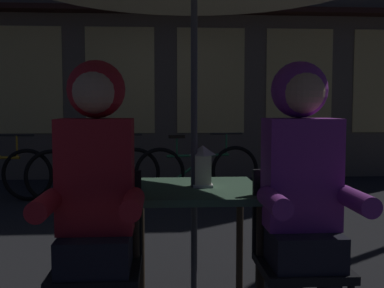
{
  "coord_description": "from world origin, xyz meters",
  "views": [
    {
      "loc": [
        -0.18,
        -2.56,
        1.19
      ],
      "look_at": [
        0.0,
        0.18,
        0.96
      ],
      "focal_mm": 43.82,
      "sensor_mm": 36.0,
      "label": 1
    }
  ],
  "objects_px": {
    "person_left_hooded": "(95,181)",
    "bicycle_third": "(198,170)",
    "person_right_hooded": "(302,179)",
    "cafe_table": "(194,205)",
    "lantern": "(203,165)",
    "bicycle_second": "(94,173)",
    "chair_left": "(98,254)",
    "chair_right": "(298,250)"
  },
  "relations": [
    {
      "from": "person_left_hooded",
      "to": "bicycle_third",
      "type": "distance_m",
      "value": 4.04
    },
    {
      "from": "person_left_hooded",
      "to": "person_right_hooded",
      "type": "bearing_deg",
      "value": 0.0
    },
    {
      "from": "cafe_table",
      "to": "bicycle_third",
      "type": "distance_m",
      "value": 3.53
    },
    {
      "from": "lantern",
      "to": "bicycle_second",
      "type": "bearing_deg",
      "value": 108.05
    },
    {
      "from": "cafe_table",
      "to": "bicycle_second",
      "type": "xyz_separation_m",
      "value": [
        -1.03,
        3.33,
        -0.29
      ]
    },
    {
      "from": "chair_left",
      "to": "bicycle_third",
      "type": "distance_m",
      "value": 3.96
    },
    {
      "from": "lantern",
      "to": "chair_right",
      "type": "xyz_separation_m",
      "value": [
        0.43,
        -0.38,
        -0.37
      ]
    },
    {
      "from": "bicycle_second",
      "to": "person_left_hooded",
      "type": "bearing_deg",
      "value": -81.61
    },
    {
      "from": "person_left_hooded",
      "to": "bicycle_second",
      "type": "xyz_separation_m",
      "value": [
        -0.55,
        3.76,
        -0.5
      ]
    },
    {
      "from": "lantern",
      "to": "person_right_hooded",
      "type": "xyz_separation_m",
      "value": [
        0.43,
        -0.44,
        -0.01
      ]
    },
    {
      "from": "lantern",
      "to": "chair_left",
      "type": "distance_m",
      "value": 0.75
    },
    {
      "from": "cafe_table",
      "to": "lantern",
      "type": "bearing_deg",
      "value": 14.48
    },
    {
      "from": "chair_left",
      "to": "chair_right",
      "type": "distance_m",
      "value": 0.96
    },
    {
      "from": "person_left_hooded",
      "to": "person_right_hooded",
      "type": "distance_m",
      "value": 0.96
    },
    {
      "from": "person_left_hooded",
      "to": "bicycle_third",
      "type": "relative_size",
      "value": 0.84
    },
    {
      "from": "chair_right",
      "to": "bicycle_second",
      "type": "bearing_deg",
      "value": 112.24
    },
    {
      "from": "lantern",
      "to": "person_left_hooded",
      "type": "relative_size",
      "value": 0.17
    },
    {
      "from": "chair_right",
      "to": "person_right_hooded",
      "type": "xyz_separation_m",
      "value": [
        0.0,
        -0.06,
        0.36
      ]
    },
    {
      "from": "person_right_hooded",
      "to": "bicycle_third",
      "type": "distance_m",
      "value": 3.97
    },
    {
      "from": "lantern",
      "to": "chair_left",
      "type": "height_order",
      "value": "lantern"
    },
    {
      "from": "chair_left",
      "to": "chair_right",
      "type": "relative_size",
      "value": 1.0
    },
    {
      "from": "chair_right",
      "to": "person_right_hooded",
      "type": "bearing_deg",
      "value": -90.0
    },
    {
      "from": "lantern",
      "to": "bicycle_second",
      "type": "relative_size",
      "value": 0.14
    },
    {
      "from": "cafe_table",
      "to": "chair_right",
      "type": "distance_m",
      "value": 0.62
    },
    {
      "from": "person_right_hooded",
      "to": "bicycle_third",
      "type": "height_order",
      "value": "person_right_hooded"
    },
    {
      "from": "chair_right",
      "to": "bicycle_second",
      "type": "height_order",
      "value": "chair_right"
    },
    {
      "from": "cafe_table",
      "to": "bicycle_third",
      "type": "relative_size",
      "value": 0.45
    },
    {
      "from": "bicycle_third",
      "to": "person_left_hooded",
      "type": "bearing_deg",
      "value": -101.08
    },
    {
      "from": "chair_left",
      "to": "person_right_hooded",
      "type": "height_order",
      "value": "person_right_hooded"
    },
    {
      "from": "cafe_table",
      "to": "bicycle_third",
      "type": "height_order",
      "value": "bicycle_third"
    },
    {
      "from": "chair_left",
      "to": "cafe_table",
      "type": "bearing_deg",
      "value": 37.55
    },
    {
      "from": "cafe_table",
      "to": "chair_left",
      "type": "height_order",
      "value": "chair_left"
    },
    {
      "from": "person_right_hooded",
      "to": "bicycle_third",
      "type": "relative_size",
      "value": 0.84
    },
    {
      "from": "chair_left",
      "to": "person_left_hooded",
      "type": "bearing_deg",
      "value": -90.0
    },
    {
      "from": "lantern",
      "to": "person_left_hooded",
      "type": "xyz_separation_m",
      "value": [
        -0.53,
        -0.44,
        -0.01
      ]
    },
    {
      "from": "lantern",
      "to": "bicycle_third",
      "type": "relative_size",
      "value": 0.14
    },
    {
      "from": "person_left_hooded",
      "to": "person_right_hooded",
      "type": "xyz_separation_m",
      "value": [
        0.96,
        0.0,
        0.0
      ]
    },
    {
      "from": "chair_left",
      "to": "person_left_hooded",
      "type": "xyz_separation_m",
      "value": [
        -0.0,
        -0.06,
        0.36
      ]
    },
    {
      "from": "bicycle_second",
      "to": "person_right_hooded",
      "type": "bearing_deg",
      "value": -68.06
    },
    {
      "from": "person_right_hooded",
      "to": "bicycle_second",
      "type": "distance_m",
      "value": 4.08
    },
    {
      "from": "chair_right",
      "to": "bicycle_third",
      "type": "distance_m",
      "value": 3.89
    },
    {
      "from": "chair_left",
      "to": "person_left_hooded",
      "type": "height_order",
      "value": "person_left_hooded"
    }
  ]
}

